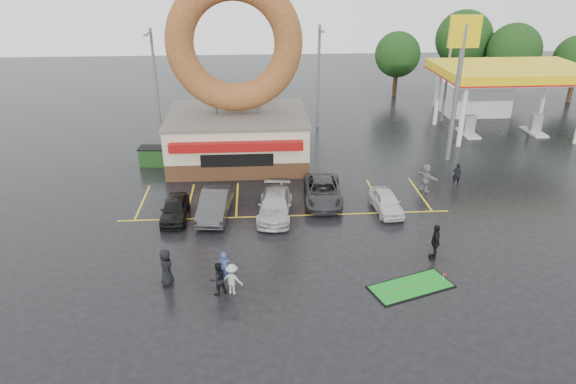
{
  "coord_description": "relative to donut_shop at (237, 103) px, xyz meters",
  "views": [
    {
      "loc": [
        -1.71,
        -24.02,
        14.19
      ],
      "look_at": [
        0.03,
        2.05,
        2.2
      ],
      "focal_mm": 32.0,
      "sensor_mm": 36.0,
      "label": 1
    }
  ],
  "objects": [
    {
      "name": "person_walker_far",
      "position": [
        14.88,
        -5.69,
        -3.68
      ],
      "size": [
        0.63,
        0.48,
        1.58
      ],
      "primitive_type": "imported",
      "rotation": [
        0.0,
        0.0,
        2.96
      ],
      "color": "black",
      "rests_on": "ground"
    },
    {
      "name": "car_dgrey",
      "position": [
        -1.23,
        -9.21,
        -3.7
      ],
      "size": [
        2.08,
        4.79,
        1.53
      ],
      "primitive_type": "imported",
      "rotation": [
        0.0,
        0.0,
        -0.1
      ],
      "color": "#313234",
      "rests_on": "ground"
    },
    {
      "name": "person_bystander",
      "position": [
        -3.07,
        -16.25,
        -3.54
      ],
      "size": [
        0.81,
        1.03,
        1.85
      ],
      "primitive_type": "imported",
      "rotation": [
        0.0,
        0.0,
        1.84
      ],
      "color": "black",
      "rests_on": "ground"
    },
    {
      "name": "person_blackjkt",
      "position": [
        -0.61,
        -17.19,
        -3.65
      ],
      "size": [
        1.0,
        0.95,
        1.64
      ],
      "primitive_type": "imported",
      "rotation": [
        0.0,
        0.0,
        3.7
      ],
      "color": "black",
      "rests_on": "ground"
    },
    {
      "name": "putting_green",
      "position": [
        8.43,
        -17.3,
        -4.43
      ],
      "size": [
        4.33,
        2.94,
        0.5
      ],
      "color": "black",
      "rests_on": "ground"
    },
    {
      "name": "car_black",
      "position": [
        -3.59,
        -9.47,
        -3.83
      ],
      "size": [
        1.53,
        3.75,
        1.28
      ],
      "primitive_type": "imported",
      "rotation": [
        0.0,
        0.0,
        0.0
      ],
      "color": "black",
      "rests_on": "ground"
    },
    {
      "name": "gas_station",
      "position": [
        23.0,
        7.97,
        -0.77
      ],
      "size": [
        12.3,
        13.65,
        5.9
      ],
      "color": "silver",
      "rests_on": "ground"
    },
    {
      "name": "person_blue",
      "position": [
        -0.32,
        -16.42,
        -3.63
      ],
      "size": [
        0.62,
        0.42,
        1.67
      ],
      "primitive_type": "imported",
      "rotation": [
        0.0,
        0.0,
        0.03
      ],
      "color": "#32457F",
      "rests_on": "ground"
    },
    {
      "name": "car_grey",
      "position": [
        5.46,
        -7.68,
        -3.77
      ],
      "size": [
        2.67,
        5.15,
        1.39
      ],
      "primitive_type": "imported",
      "rotation": [
        0.0,
        0.0,
        -0.07
      ],
      "color": "#2F2F31",
      "rests_on": "ground"
    },
    {
      "name": "dumpster",
      "position": [
        -6.39,
        -0.53,
        -3.81
      ],
      "size": [
        1.9,
        1.36,
        1.3
      ],
      "primitive_type": "cube",
      "rotation": [
        0.0,
        0.0,
        -0.09
      ],
      "color": "#1C461A",
      "rests_on": "ground"
    },
    {
      "name": "ground",
      "position": [
        3.0,
        -12.97,
        -4.46
      ],
      "size": [
        120.0,
        120.0,
        0.0
      ],
      "primitive_type": "plane",
      "color": "black",
      "rests_on": "ground"
    },
    {
      "name": "car_white",
      "position": [
        9.15,
        -9.31,
        -3.84
      ],
      "size": [
        1.7,
        3.74,
        1.24
      ],
      "primitive_type": "imported",
      "rotation": [
        0.0,
        0.0,
        0.07
      ],
      "color": "silver",
      "rests_on": "ground"
    },
    {
      "name": "person_hoodie",
      "position": [
        0.05,
        -17.21,
        -3.69
      ],
      "size": [
        1.13,
        0.89,
        1.54
      ],
      "primitive_type": "imported",
      "rotation": [
        0.0,
        0.0,
        2.78
      ],
      "color": "#9A9A9D",
      "rests_on": "ground"
    },
    {
      "name": "donut_shop",
      "position": [
        0.0,
        0.0,
        0.0
      ],
      "size": [
        10.2,
        8.7,
        13.5
      ],
      "color": "#472B19",
      "rests_on": "ground"
    },
    {
      "name": "car_silver",
      "position": [
        2.36,
        -9.47,
        -3.77
      ],
      "size": [
        2.45,
        4.94,
        1.38
      ],
      "primitive_type": "imported",
      "rotation": [
        0.0,
        0.0,
        -0.11
      ],
      "color": "#AEAFB4",
      "rests_on": "ground"
    },
    {
      "name": "streetlight_mid",
      "position": [
        7.0,
        7.95,
        0.32
      ],
      "size": [
        0.4,
        2.21,
        9.0
      ],
      "color": "slate",
      "rests_on": "ground"
    },
    {
      "name": "streetlight_left",
      "position": [
        -7.0,
        6.95,
        0.32
      ],
      "size": [
        0.4,
        2.21,
        9.0
      ],
      "color": "slate",
      "rests_on": "ground"
    },
    {
      "name": "shell_sign",
      "position": [
        16.0,
        -0.97,
        2.91
      ],
      "size": [
        2.2,
        0.36,
        10.6
      ],
      "color": "slate",
      "rests_on": "ground"
    },
    {
      "name": "tree_far_a",
      "position": [
        29.0,
        17.03,
        0.72
      ],
      "size": [
        5.6,
        5.6,
        8.0
      ],
      "color": "#332114",
      "rests_on": "ground"
    },
    {
      "name": "person_cameraman",
      "position": [
        10.31,
        -14.83,
        -3.49
      ],
      "size": [
        0.74,
        1.22,
        1.94
      ],
      "primitive_type": "imported",
      "rotation": [
        0.0,
        0.0,
        -1.82
      ],
      "color": "black",
      "rests_on": "ground"
    },
    {
      "name": "tree_far_d",
      "position": [
        17.0,
        19.03,
        0.07
      ],
      "size": [
        4.9,
        4.9,
        7.0
      ],
      "color": "#332114",
      "rests_on": "ground"
    },
    {
      "name": "person_walker_near",
      "position": [
        12.45,
        -6.53,
        -3.53
      ],
      "size": [
        1.33,
        1.79,
        1.87
      ],
      "primitive_type": "imported",
      "rotation": [
        0.0,
        0.0,
        2.08
      ],
      "color": "gray",
      "rests_on": "ground"
    },
    {
      "name": "streetlight_right",
      "position": [
        19.0,
        8.95,
        0.32
      ],
      "size": [
        0.4,
        2.21,
        9.0
      ],
      "color": "slate",
      "rests_on": "ground"
    },
    {
      "name": "tree_far_c",
      "position": [
        25.0,
        21.03,
        1.37
      ],
      "size": [
        6.3,
        6.3,
        9.0
      ],
      "color": "#332114",
      "rests_on": "ground"
    }
  ]
}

